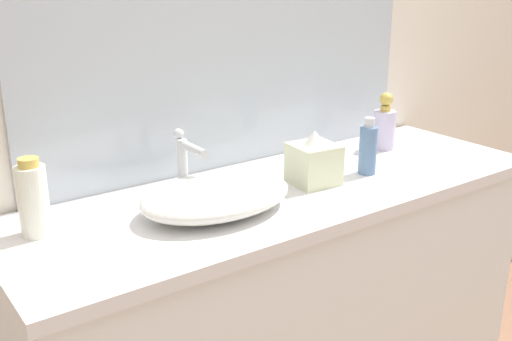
{
  "coord_description": "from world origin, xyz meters",
  "views": [
    {
      "loc": [
        -0.94,
        -0.79,
        1.44
      ],
      "look_at": [
        -0.08,
        0.41,
        0.94
      ],
      "focal_mm": 42.47,
      "sensor_mm": 36.0,
      "label": 1
    }
  ],
  "objects": [
    {
      "name": "faucet",
      "position": [
        -0.2,
        0.55,
        0.96
      ],
      "size": [
        0.03,
        0.15,
        0.17
      ],
      "color": "silver",
      "rests_on": "vanity_counter"
    },
    {
      "name": "lotion_bottle",
      "position": [
        0.31,
        0.38,
        0.93
      ],
      "size": [
        0.05,
        0.05,
        0.17
      ],
      "color": "#54749D",
      "rests_on": "vanity_counter"
    },
    {
      "name": "vanity_counter",
      "position": [
        0.05,
        0.43,
        0.43
      ],
      "size": [
        1.58,
        0.53,
        0.86
      ],
      "color": "white",
      "rests_on": "ground"
    },
    {
      "name": "soap_dispenser",
      "position": [
        0.54,
        0.53,
        0.93
      ],
      "size": [
        0.07,
        0.07,
        0.19
      ],
      "color": "silver",
      "rests_on": "vanity_counter"
    },
    {
      "name": "sink_basin",
      "position": [
        -0.2,
        0.4,
        0.9
      ],
      "size": [
        0.4,
        0.28,
        0.08
      ],
      "primitive_type": "ellipsoid",
      "color": "silver",
      "rests_on": "vanity_counter"
    },
    {
      "name": "bathroom_wall_rear",
      "position": [
        0.0,
        0.73,
        1.3
      ],
      "size": [
        6.0,
        0.06,
        2.6
      ],
      "primitive_type": "cube",
      "color": "silver",
      "rests_on": "ground"
    },
    {
      "name": "perfume_bottle",
      "position": [
        -0.61,
        0.52,
        0.94
      ],
      "size": [
        0.07,
        0.07,
        0.18
      ],
      "color": "white",
      "rests_on": "vanity_counter"
    },
    {
      "name": "tissue_box",
      "position": [
        0.13,
        0.41,
        0.92
      ],
      "size": [
        0.13,
        0.13,
        0.15
      ],
      "color": "beige",
      "rests_on": "vanity_counter"
    }
  ]
}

